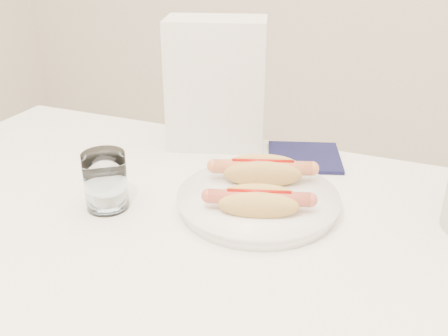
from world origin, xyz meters
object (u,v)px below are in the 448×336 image
at_px(plate, 258,202).
at_px(hotdog_right, 259,202).
at_px(hotdog_left, 263,171).
at_px(table, 186,273).
at_px(water_glass, 106,181).
at_px(napkin_box, 216,84).

relative_size(plate, hotdog_right, 1.67).
bearing_deg(plate, hotdog_right, -70.51).
bearing_deg(hotdog_left, hotdog_right, -93.70).
bearing_deg(table, plate, 61.38).
bearing_deg(hotdog_left, water_glass, -166.01).
height_order(plate, hotdog_right, hotdog_right).
height_order(plate, hotdog_left, hotdog_left).
xyz_separation_m(table, hotdog_left, (0.06, 0.17, 0.10)).
distance_m(water_glass, napkin_box, 0.32).
xyz_separation_m(hotdog_right, napkin_box, (-0.18, 0.26, 0.09)).
bearing_deg(water_glass, hotdog_right, 9.62).
distance_m(hotdog_right, napkin_box, 0.33).
relative_size(table, hotdog_right, 8.07).
height_order(hotdog_left, napkin_box, napkin_box).
bearing_deg(napkin_box, hotdog_right, -73.11).
distance_m(table, hotdog_left, 0.21).
distance_m(hotdog_left, water_glass, 0.25).
bearing_deg(water_glass, napkin_box, 79.10).
xyz_separation_m(water_glass, napkin_box, (0.06, 0.31, 0.08)).
xyz_separation_m(table, napkin_box, (-0.09, 0.34, 0.19)).
relative_size(table, water_glass, 12.89).
bearing_deg(napkin_box, plate, -70.39).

